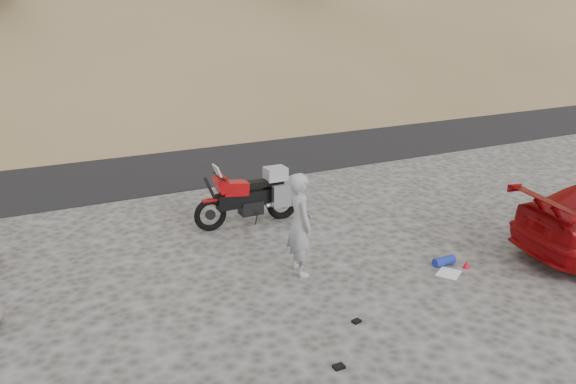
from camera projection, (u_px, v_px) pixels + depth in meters
ground at (303, 276)px, 9.79m from camera, size 140.00×140.00×0.00m
road at (165, 158)px, 17.40m from camera, size 120.00×7.00×0.05m
motorcycle at (252, 197)px, 11.99m from camera, size 2.40×0.69×1.43m
man at (300, 272)px, 9.94m from camera, size 0.50×0.71×1.84m
gear_white_cloth at (449, 273)px, 9.88m from camera, size 0.53×0.52×0.01m
gear_blue_mat at (444, 261)px, 10.18m from camera, size 0.42×0.18×0.17m
gear_funnel at (467, 264)px, 10.07m from camera, size 0.15×0.15×0.16m
gear_glove_a at (339, 367)px, 7.30m from camera, size 0.15×0.11×0.04m
gear_glove_b at (356, 321)px, 8.36m from camera, size 0.14×0.11×0.04m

